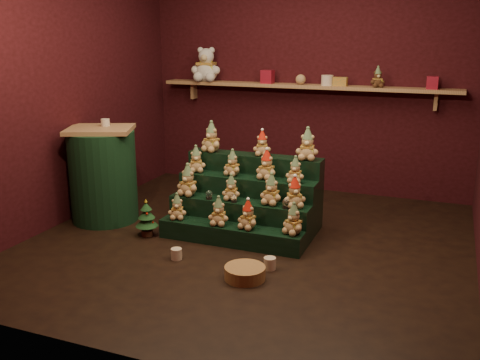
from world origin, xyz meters
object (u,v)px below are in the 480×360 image
at_px(snow_globe_a, 209,195).
at_px(mug_right, 270,263).
at_px(snow_globe_b, 234,198).
at_px(snow_globe_c, 286,203).
at_px(mini_christmas_tree, 147,218).
at_px(brown_bear, 378,77).
at_px(wicker_basket, 245,273).
at_px(white_bear, 206,60).
at_px(mug_left, 176,254).
at_px(riser_tier_front, 230,235).
at_px(side_table, 103,175).

height_order(snow_globe_a, mug_right, snow_globe_a).
height_order(snow_globe_b, snow_globe_c, snow_globe_c).
distance_m(mini_christmas_tree, brown_bear, 3.01).
xyz_separation_m(wicker_basket, white_bear, (-1.52, 2.57, 1.53)).
height_order(snow_globe_a, mug_left, snow_globe_a).
bearing_deg(riser_tier_front, white_bear, 120.18).
relative_size(mini_christmas_tree, brown_bear, 1.65).
bearing_deg(mini_christmas_tree, mug_left, -36.67).
bearing_deg(mug_left, mini_christmas_tree, 143.33).
relative_size(riser_tier_front, mini_christmas_tree, 3.73).
bearing_deg(snow_globe_b, mini_christmas_tree, -162.15).
bearing_deg(riser_tier_front, mini_christmas_tree, -173.14).
bearing_deg(mini_christmas_tree, white_bear, 97.98).
distance_m(snow_globe_c, wicker_basket, 0.88).
distance_m(side_table, mug_left, 1.43).
bearing_deg(side_table, mug_right, -37.82).
bearing_deg(white_bear, snow_globe_a, -72.51).
bearing_deg(snow_globe_c, riser_tier_front, -161.84).
bearing_deg(mug_right, mug_left, -172.86).
distance_m(snow_globe_b, side_table, 1.47).
bearing_deg(mug_left, snow_globe_c, 39.78).
bearing_deg(wicker_basket, mug_right, 62.41).
bearing_deg(wicker_basket, snow_globe_b, 117.77).
distance_m(side_table, wicker_basket, 2.09).
bearing_deg(brown_bear, side_table, -167.99).
bearing_deg(white_bear, brown_bear, -7.77).
relative_size(wicker_basket, white_bear, 0.63).
height_order(snow_globe_b, mini_christmas_tree, snow_globe_b).
bearing_deg(mug_left, side_table, 151.49).
distance_m(snow_globe_c, side_table, 1.98).
bearing_deg(riser_tier_front, brown_bear, 62.48).
distance_m(snow_globe_a, brown_bear, 2.42).
height_order(side_table, brown_bear, brown_bear).
bearing_deg(snow_globe_a, snow_globe_c, 0.00).
distance_m(riser_tier_front, side_table, 1.55).
relative_size(side_table, mini_christmas_tree, 2.63).
bearing_deg(snow_globe_a, side_table, -179.46).
relative_size(snow_globe_b, side_table, 0.08).
distance_m(side_table, white_bear, 2.13).
distance_m(snow_globe_c, mug_right, 0.66).
height_order(mini_christmas_tree, mug_right, mini_christmas_tree).
xyz_separation_m(mini_christmas_tree, wicker_basket, (1.23, -0.54, -0.13)).
xyz_separation_m(snow_globe_b, wicker_basket, (0.42, -0.80, -0.35)).
bearing_deg(wicker_basket, riser_tier_front, 121.58).
bearing_deg(white_bear, side_table, -109.58).
relative_size(mug_right, wicker_basket, 0.31).
bearing_deg(mini_christmas_tree, riser_tier_front, 6.86).
bearing_deg(mug_right, side_table, 164.91).
xyz_separation_m(mug_left, white_bear, (-0.82, 2.43, 1.54)).
xyz_separation_m(snow_globe_a, brown_bear, (1.29, 1.77, 1.03)).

